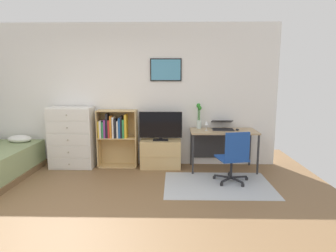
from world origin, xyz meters
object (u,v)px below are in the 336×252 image
computer_mouse (237,130)px  wine_glass (207,123)px  desk (222,137)px  laptop (222,126)px  tv_stand (161,154)px  office_chair (234,156)px  television (161,126)px  dresser (72,138)px  bamboo_vase (199,115)px  bookshelf (116,133)px

computer_mouse → wine_glass: wine_glass is taller
desk → laptop: bearing=90.6°
tv_stand → office_chair: (1.21, -0.83, 0.19)m
tv_stand → television: television is taller
dresser → computer_mouse: 3.09m
office_chair → tv_stand: bearing=133.0°
tv_stand → television: size_ratio=0.94×
dresser → desk: dresser is taller
dresser → office_chair: bearing=-15.8°
television → office_chair: bearing=-33.8°
desk → laptop: 0.20m
television → wine_glass: bearing=-7.1°
laptop → office_chair: bearing=-84.8°
desk → laptop: (-0.00, 0.04, 0.20)m
laptop → bamboo_vase: size_ratio=0.90×
dresser → laptop: bearing=0.7°
laptop → wine_glass: wine_glass is taller
dresser → bamboo_vase: bamboo_vase is taller
bookshelf → computer_mouse: 2.27m
computer_mouse → bookshelf: bearing=176.1°
desk → bookshelf: bearing=178.1°
desk → office_chair: bearing=-86.1°
bamboo_vase → wine_glass: bamboo_vase is taller
dresser → desk: size_ratio=0.96×
bookshelf → wine_glass: bookshelf is taller
television → bamboo_vase: size_ratio=1.67×
computer_mouse → bamboo_vase: 0.76m
desk → wine_glass: (-0.31, -0.10, 0.27)m
office_chair → bookshelf: bearing=144.6°
bamboo_vase → television: bearing=-170.4°
television → desk: bearing=-0.1°
bookshelf → tv_stand: (0.86, -0.04, -0.39)m
television → office_chair: (1.21, -0.81, -0.34)m
bookshelf → office_chair: 2.25m
television → desk: 1.17m
tv_stand → wine_glass: (0.84, -0.13, 0.61)m
tv_stand → office_chair: size_ratio=0.88×
bookshelf → wine_glass: (1.70, -0.17, 0.22)m
dresser → bamboo_vase: 2.44m
computer_mouse → wine_glass: (-0.57, -0.02, 0.12)m
bamboo_vase → wine_glass: 0.29m
office_chair → wine_glass: 0.90m
desk → bamboo_vase: bamboo_vase is taller
television → desk: size_ratio=0.67×
office_chair → laptop: (-0.06, 0.85, 0.35)m
tv_stand → bamboo_vase: bamboo_vase is taller
bookshelf → desk: size_ratio=0.91×
laptop → bookshelf: bearing=-179.2°
tv_stand → office_chair: 1.48m
desk → bamboo_vase: size_ratio=2.52×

